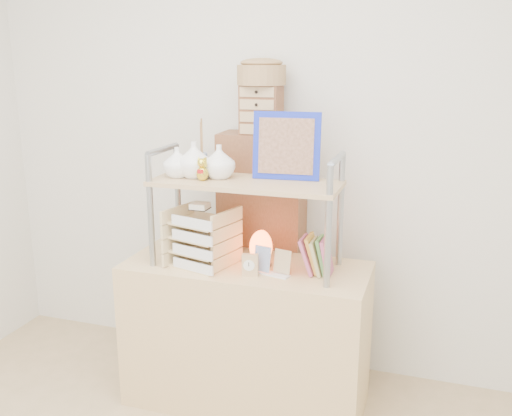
{
  "coord_description": "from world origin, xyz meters",
  "views": [
    {
      "loc": [
        0.87,
        -1.28,
        1.74
      ],
      "look_at": [
        0.05,
        1.2,
        1.04
      ],
      "focal_mm": 40.0,
      "sensor_mm": 36.0,
      "label": 1
    }
  ],
  "objects_px": {
    "salt_lamp": "(261,248)",
    "letter_tray": "(201,241)",
    "cabinet": "(262,255)",
    "desk": "(246,334)"
  },
  "relations": [
    {
      "from": "salt_lamp",
      "to": "letter_tray",
      "type": "bearing_deg",
      "value": -163.4
    },
    {
      "from": "desk",
      "to": "salt_lamp",
      "type": "relative_size",
      "value": 6.62
    },
    {
      "from": "desk",
      "to": "letter_tray",
      "type": "relative_size",
      "value": 3.8
    },
    {
      "from": "cabinet",
      "to": "letter_tray",
      "type": "xyz_separation_m",
      "value": [
        -0.17,
        -0.44,
        0.2
      ]
    },
    {
      "from": "cabinet",
      "to": "salt_lamp",
      "type": "relative_size",
      "value": 7.45
    },
    {
      "from": "desk",
      "to": "salt_lamp",
      "type": "xyz_separation_m",
      "value": [
        0.07,
        0.01,
        0.47
      ]
    },
    {
      "from": "cabinet",
      "to": "desk",
      "type": "bearing_deg",
      "value": -86.7
    },
    {
      "from": "letter_tray",
      "to": "salt_lamp",
      "type": "xyz_separation_m",
      "value": [
        0.28,
        0.08,
        -0.03
      ]
    },
    {
      "from": "letter_tray",
      "to": "cabinet",
      "type": "bearing_deg",
      "value": 68.69
    },
    {
      "from": "desk",
      "to": "letter_tray",
      "type": "xyz_separation_m",
      "value": [
        -0.21,
        -0.07,
        0.5
      ]
    }
  ]
}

